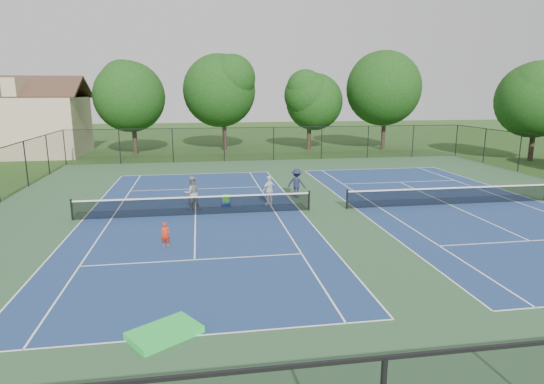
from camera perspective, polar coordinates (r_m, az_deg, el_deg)
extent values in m
plane|color=#234716|center=(24.48, 7.03, -2.21)|extent=(140.00, 140.00, 0.00)
cube|color=#2F542F|center=(24.48, 7.03, -2.20)|extent=(36.00, 36.00, 0.01)
cube|color=navy|center=(23.56, -9.59, -2.86)|extent=(10.97, 23.77, 0.00)
cube|color=white|center=(35.16, -9.50, 2.26)|extent=(10.97, 0.06, 0.00)
cube|color=white|center=(12.49, -9.86, -17.36)|extent=(10.97, 0.06, 0.00)
cube|color=white|center=(24.26, -22.67, -3.21)|extent=(0.06, 23.77, 0.00)
cube|color=white|center=(24.11, 3.56, -2.34)|extent=(0.06, 23.77, 0.00)
cube|color=white|center=(23.97, -19.48, -3.14)|extent=(0.06, 23.77, 0.00)
cube|color=white|center=(23.86, 0.35, -2.47)|extent=(0.06, 23.77, 0.00)
cube|color=white|center=(29.78, -9.53, 0.39)|extent=(8.23, 0.06, 0.00)
cube|color=white|center=(17.47, -9.69, -8.39)|extent=(8.23, 0.06, 0.00)
cube|color=white|center=(23.56, -9.59, -2.85)|extent=(0.06, 12.80, 0.00)
cylinder|color=black|center=(24.25, -23.84, -2.05)|extent=(0.10, 0.10, 1.07)
cylinder|color=black|center=(24.09, 4.66, -1.09)|extent=(0.10, 0.10, 1.07)
cube|color=black|center=(23.44, -9.63, -1.78)|extent=(11.90, 0.01, 0.90)
cube|color=white|center=(23.33, -9.67, -0.63)|extent=(11.90, 0.04, 0.07)
cube|color=navy|center=(27.23, 21.33, -1.46)|extent=(10.97, 23.77, 0.00)
cube|color=white|center=(37.72, 12.30, 2.84)|extent=(10.97, 0.06, 0.00)
cube|color=white|center=(24.94, 10.38, -2.02)|extent=(0.06, 23.77, 0.00)
cube|color=white|center=(30.36, 30.31, -0.95)|extent=(0.06, 23.77, 0.00)
cube|color=white|center=(25.42, 13.29, -1.87)|extent=(0.06, 23.77, 0.00)
cube|color=white|center=(29.51, 28.25, -1.06)|extent=(0.06, 23.77, 0.00)
cube|color=white|center=(32.76, 15.75, 1.20)|extent=(8.23, 0.06, 0.00)
cube|color=white|center=(22.17, 29.63, -5.35)|extent=(8.23, 0.06, 0.00)
cube|color=white|center=(27.23, 21.33, -1.45)|extent=(0.06, 12.80, 0.00)
cylinder|color=black|center=(24.66, 9.40, -0.90)|extent=(0.10, 0.10, 1.07)
cube|color=black|center=(27.13, 21.41, -0.52)|extent=(11.90, 0.01, 0.90)
cube|color=white|center=(27.04, 21.49, 0.47)|extent=(11.90, 0.04, 0.07)
cylinder|color=black|center=(42.54, -24.58, 5.09)|extent=(0.08, 0.08, 3.00)
cylinder|color=black|center=(41.56, -18.58, 5.42)|extent=(0.08, 0.08, 3.00)
cylinder|color=black|center=(41.06, -12.35, 5.70)|extent=(0.08, 0.08, 3.00)
cylinder|color=black|center=(41.05, -6.04, 5.92)|extent=(0.08, 0.08, 3.00)
cylinder|color=black|center=(41.54, 0.21, 6.07)|extent=(0.08, 0.08, 3.00)
cylinder|color=black|center=(42.49, 6.24, 6.14)|extent=(0.08, 0.08, 3.00)
cylinder|color=black|center=(43.89, 11.95, 6.15)|extent=(0.08, 0.08, 3.00)
cylinder|color=black|center=(45.69, 17.26, 6.10)|extent=(0.08, 0.08, 3.00)
cylinder|color=black|center=(47.85, 22.13, 6.01)|extent=(0.08, 0.08, 3.00)
cylinder|color=black|center=(40.46, 28.65, 4.36)|extent=(0.08, 0.08, 3.00)
cylinder|color=black|center=(34.02, -28.49, 3.09)|extent=(0.08, 0.08, 3.00)
cylinder|color=black|center=(44.08, 25.12, 5.26)|extent=(0.08, 0.08, 3.00)
cylinder|color=black|center=(38.25, -26.32, 4.20)|extent=(0.08, 0.08, 3.00)
cube|color=black|center=(41.54, 0.21, 6.07)|extent=(36.00, 0.01, 3.00)
cube|color=black|center=(41.39, 0.21, 8.13)|extent=(36.00, 0.05, 0.05)
cylinder|color=#2D2116|center=(47.35, -16.86, 6.81)|extent=(0.44, 0.44, 3.78)
sphere|color=#16380F|center=(47.16, -17.15, 11.35)|extent=(6.80, 6.80, 6.80)
sphere|color=#16380F|center=(47.15, -17.21, 12.16)|extent=(5.58, 5.58, 5.58)
sphere|color=#16380F|center=(47.16, -17.26, 12.96)|extent=(4.35, 4.35, 4.35)
cylinder|color=#2D2116|center=(48.97, -5.99, 7.66)|extent=(0.44, 0.44, 4.14)
sphere|color=#16380F|center=(48.80, -6.10, 12.53)|extent=(7.60, 7.60, 7.60)
sphere|color=#16380F|center=(48.80, -6.12, 13.26)|extent=(6.23, 6.23, 6.23)
sphere|color=#16380F|center=(48.82, -6.14, 14.00)|extent=(4.86, 4.86, 4.86)
cylinder|color=#2D2116|center=(49.34, 4.66, 7.30)|extent=(0.44, 0.44, 3.42)
sphere|color=#16380F|center=(49.14, 4.74, 11.21)|extent=(6.00, 6.00, 6.00)
sphere|color=#16380F|center=(49.13, 4.75, 12.03)|extent=(4.92, 4.92, 4.92)
sphere|color=#16380F|center=(49.13, 4.77, 12.85)|extent=(3.84, 3.84, 3.84)
cylinder|color=#2D2116|center=(50.86, 13.82, 7.65)|extent=(0.44, 0.44, 4.32)
sphere|color=#16380F|center=(50.70, 14.08, 12.50)|extent=(7.80, 7.80, 7.80)
sphere|color=#16380F|center=(50.70, 14.11, 13.19)|extent=(6.40, 6.40, 6.40)
sphere|color=#16380F|center=(50.72, 14.15, 13.89)|extent=(4.99, 4.99, 4.99)
cylinder|color=#2D2116|center=(47.42, 29.85, 5.58)|extent=(0.44, 0.44, 3.60)
sphere|color=#16380F|center=(47.22, 30.34, 9.93)|extent=(6.60, 6.60, 6.60)
sphere|color=#16380F|center=(47.21, 30.43, 10.74)|extent=(5.41, 5.41, 5.41)
sphere|color=#16380F|center=(47.21, 30.52, 11.55)|extent=(4.22, 4.22, 4.22)
cube|color=tan|center=(50.56, -28.16, 7.24)|extent=(10.00, 8.00, 5.60)
cube|color=tan|center=(50.44, -28.60, 11.39)|extent=(1.20, 8.00, 1.76)
cube|color=#422B1E|center=(48.56, -29.38, 11.44)|extent=(10.80, 4.10, 2.15)
cube|color=#422B1E|center=(52.34, -27.89, 11.56)|extent=(10.80, 4.10, 2.15)
imported|color=red|center=(19.06, -13.22, -5.19)|extent=(0.38, 0.27, 1.00)
imported|color=gray|center=(24.44, -10.03, -0.13)|extent=(1.05, 0.92, 1.83)
imported|color=silver|center=(25.15, -0.32, 0.20)|extent=(1.03, 0.82, 1.64)
imported|color=#1C203D|center=(26.93, 3.11, 1.12)|extent=(1.29, 1.13, 1.73)
cube|color=navy|center=(24.89, -5.76, -1.58)|extent=(0.49, 0.41, 0.30)
cube|color=green|center=(24.80, -5.78, -0.80)|extent=(0.39, 0.34, 0.39)
cube|color=green|center=(12.60, -13.34, -16.79)|extent=(2.07, 1.90, 0.18)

